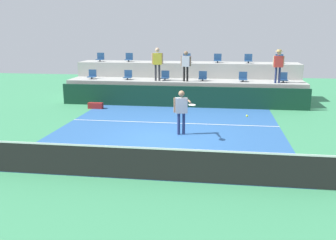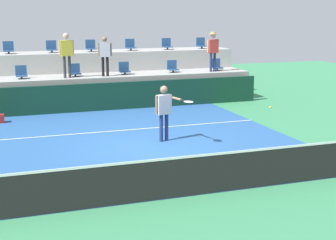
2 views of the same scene
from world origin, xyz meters
name	(u,v)px [view 2 (image 2 of 2)]	position (x,y,z in m)	size (l,w,h in m)	color
ground_plane	(153,148)	(0.00, 0.00, 0.00)	(40.00, 40.00, 0.00)	#388456
court_inner_paint	(143,140)	(0.00, 1.00, 0.00)	(9.00, 10.00, 0.01)	#285693
court_service_line	(131,130)	(0.00, 2.40, 0.01)	(9.00, 0.06, 0.00)	white
tennis_net	(208,172)	(0.00, -4.00, 0.50)	(10.48, 0.08, 1.07)	black
sponsor_backboard	(108,96)	(0.00, 6.00, 0.55)	(13.00, 0.16, 1.10)	#0F3323
seating_tier_lower	(101,90)	(0.00, 7.30, 0.62)	(13.00, 1.80, 1.25)	#9E9E99
seating_tier_upper	(92,75)	(0.00, 9.10, 1.05)	(13.00, 1.80, 2.10)	#9E9E99
stadium_chair_lower_left	(21,73)	(-3.19, 7.23, 1.46)	(0.44, 0.40, 0.52)	#2D2D33
stadium_chair_lower_mid_left	(75,71)	(-1.06, 7.23, 1.46)	(0.44, 0.40, 0.52)	#2D2D33
stadium_chair_lower_mid_right	(124,69)	(1.02, 7.23, 1.46)	(0.44, 0.40, 0.52)	#2D2D33
stadium_chair_lower_right	(173,67)	(3.19, 7.23, 1.46)	(0.44, 0.40, 0.52)	#2D2D33
stadium_chair_lower_far_right	(216,66)	(5.29, 7.23, 1.46)	(0.44, 0.40, 0.52)	#2D2D33
stadium_chair_upper_left	(8,49)	(-3.55, 9.03, 2.31)	(0.44, 0.40, 0.52)	#2D2D33
stadium_chair_upper_mid_left	(51,48)	(-1.76, 9.03, 2.31)	(0.44, 0.40, 0.52)	#2D2D33
stadium_chair_upper_center	(91,47)	(-0.04, 9.03, 2.31)	(0.44, 0.40, 0.52)	#2D2D33
stadium_chair_upper_mid_right	(130,46)	(1.78, 9.03, 2.31)	(0.44, 0.40, 0.52)	#2D2D33
stadium_chair_upper_right	(167,45)	(3.55, 9.03, 2.31)	(0.44, 0.40, 0.52)	#2D2D33
stadium_chair_upper_far_right	(201,44)	(5.29, 9.03, 2.31)	(0.44, 0.40, 0.52)	#2D2D33
tennis_player	(165,108)	(0.57, 0.61, 1.05)	(0.93, 1.15, 1.71)	navy
spectator_in_grey	(66,51)	(-1.43, 6.85, 2.34)	(0.62, 0.27, 1.78)	#2D2D33
spectator_leaning_on_rail	(105,53)	(0.12, 6.85, 2.22)	(0.57, 0.25, 1.62)	black
spectator_with_hat	(213,47)	(4.93, 6.85, 2.31)	(0.59, 0.46, 1.73)	navy
tennis_ball	(270,107)	(2.85, -1.68, 1.33)	(0.07, 0.07, 0.07)	#CCE033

